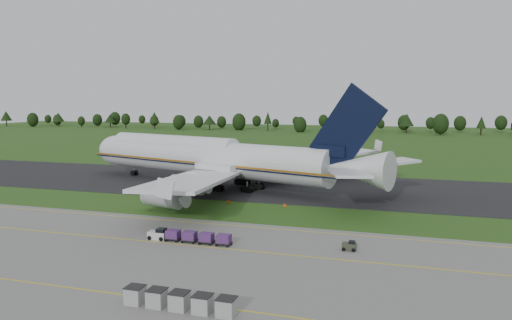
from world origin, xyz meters
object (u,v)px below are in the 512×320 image
(uld_row, at_px, (179,301))
(edge_markers, at_px, (256,204))
(aircraft, at_px, (212,158))
(utility_cart, at_px, (349,247))
(baggage_train, at_px, (188,236))

(uld_row, relative_size, edge_markers, 0.97)
(aircraft, height_order, uld_row, aircraft)
(utility_cart, relative_size, edge_markers, 0.16)
(aircraft, bearing_deg, edge_markers, -47.34)
(aircraft, relative_size, uld_row, 7.24)
(aircraft, xyz_separation_m, utility_cart, (36.53, -41.19, -6.05))
(aircraft, bearing_deg, uld_row, -70.26)
(baggage_train, relative_size, utility_cart, 6.82)
(edge_markers, bearing_deg, utility_cart, -49.27)
(aircraft, height_order, baggage_train, aircraft)
(aircraft, xyz_separation_m, baggage_train, (14.37, -44.02, -5.73))
(edge_markers, bearing_deg, uld_row, -81.44)
(baggage_train, bearing_deg, aircraft, 108.08)
(aircraft, relative_size, utility_cart, 44.79)
(aircraft, bearing_deg, baggage_train, -71.92)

